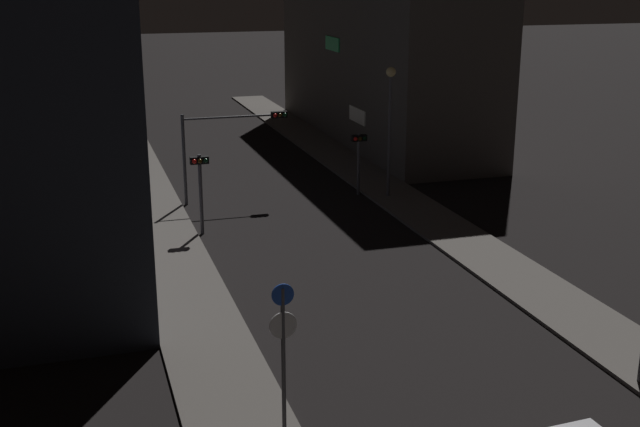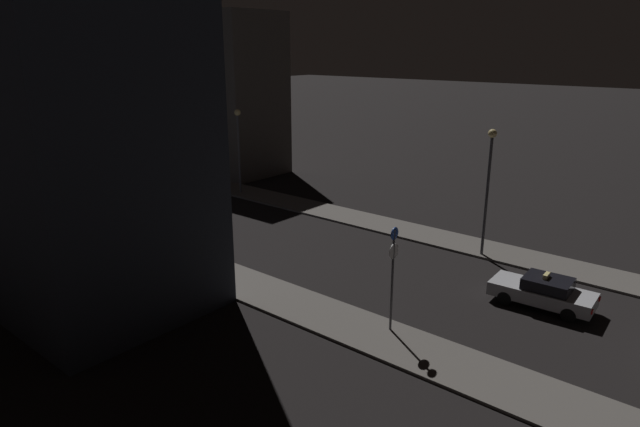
# 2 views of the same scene
# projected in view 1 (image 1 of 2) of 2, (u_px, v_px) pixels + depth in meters

# --- Properties ---
(sidewalk_left) EXTENTS (2.86, 69.92, 0.12)m
(sidewalk_left) POSITION_uv_depth(u_px,v_px,m) (154.00, 212.00, 39.05)
(sidewalk_left) COLOR #5B5651
(sidewalk_left) RESTS_ON ground_plane
(sidewalk_right) EXTENTS (2.86, 69.92, 0.12)m
(sidewalk_right) POSITION_uv_depth(u_px,v_px,m) (391.00, 192.00, 42.49)
(sidewalk_right) COLOR #5B5651
(sidewalk_right) RESTS_ON ground_plane
(building_facade_left) EXTENTS (7.95, 25.08, 17.69)m
(building_facade_left) POSITION_uv_depth(u_px,v_px,m) (13.00, 30.00, 32.91)
(building_facade_left) COLOR #282D38
(building_facade_left) RESTS_ON ground_plane
(building_facade_right) EXTENTS (6.67, 25.31, 14.10)m
(building_facade_right) POSITION_uv_depth(u_px,v_px,m) (380.00, 34.00, 54.79)
(building_facade_right) COLOR #514C47
(building_facade_right) RESTS_ON ground_plane
(traffic_light_overhead) EXTENTS (5.29, 0.41, 4.52)m
(traffic_light_overhead) POSITION_uv_depth(u_px,v_px,m) (228.00, 135.00, 40.10)
(traffic_light_overhead) COLOR #47474C
(traffic_light_overhead) RESTS_ON ground_plane
(traffic_light_left_kerb) EXTENTS (0.80, 0.42, 3.58)m
(traffic_light_left_kerb) POSITION_uv_depth(u_px,v_px,m) (200.00, 177.00, 35.22)
(traffic_light_left_kerb) COLOR #47474C
(traffic_light_left_kerb) RESTS_ON ground_plane
(traffic_light_right_kerb) EXTENTS (0.80, 0.41, 3.22)m
(traffic_light_right_kerb) POSITION_uv_depth(u_px,v_px,m) (359.00, 150.00, 41.62)
(traffic_light_right_kerb) COLOR #47474C
(traffic_light_right_kerb) RESTS_ON ground_plane
(sign_pole_left) EXTENTS (0.64, 0.10, 4.41)m
(sign_pole_left) POSITION_uv_depth(u_px,v_px,m) (283.00, 356.00, 18.46)
(sign_pole_left) COLOR #47474C
(sign_pole_left) RESTS_ON sidewalk_left
(street_lamp_far_block) EXTENTS (0.49, 0.49, 6.51)m
(street_lamp_far_block) POSITION_uv_depth(u_px,v_px,m) (390.00, 109.00, 40.39)
(street_lamp_far_block) COLOR #47474C
(street_lamp_far_block) RESTS_ON sidewalk_right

